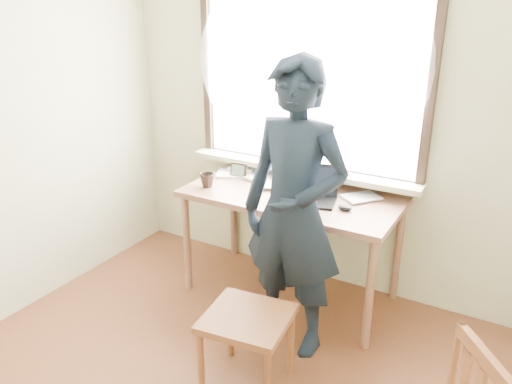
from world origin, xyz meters
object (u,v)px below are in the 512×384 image
Objects in this scene: mug_dark at (207,180)px; work_chair at (247,326)px; desk at (292,205)px; laptop at (311,192)px; person at (294,212)px; mug_white at (281,177)px.

work_chair is at bearing -44.37° from mug_dark.
work_chair is at bearing -77.46° from desk.
mug_dark is at bearing 135.63° from work_chair.
mug_dark reaches higher than desk.
mug_dark is (-0.77, -0.16, -0.00)m from laptop.
mug_dark is 0.92m from person.
person is (0.87, -0.31, 0.05)m from mug_dark.
desk reaches higher than work_chair.
desk is at bearing -43.31° from mug_white.
desk is 13.75× the size of mug_dark.
laptop is at bearing -29.92° from mug_white.
work_chair is (0.22, -1.01, -0.34)m from desk.
work_chair is at bearing -71.27° from mug_white.
laptop reaches higher than mug_dark.
mug_white is 1.08× the size of mug_dark.
mug_dark is at bearing -162.51° from desk.
person reaches higher than laptop.
desk is 0.60m from person.
laptop is 0.39m from mug_white.
mug_dark is at bearing 163.71° from person.
person is at bearing -19.86° from mug_dark.
mug_white is (-0.34, 0.19, -0.01)m from laptop.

